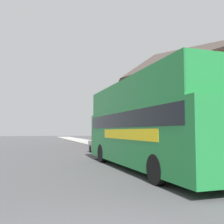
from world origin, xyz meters
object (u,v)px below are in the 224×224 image
(tour_bus, at_px, (143,131))
(lamp_post_nearest, at_px, (213,89))
(lamp_post_second, at_px, (144,112))
(parked_car_ahead_of_bus, at_px, (104,145))

(tour_bus, distance_m, lamp_post_nearest, 3.71)
(tour_bus, height_order, lamp_post_second, lamp_post_second)
(parked_car_ahead_of_bus, height_order, lamp_post_second, lamp_post_second)
(tour_bus, height_order, parked_car_ahead_of_bus, tour_bus)
(lamp_post_nearest, bearing_deg, lamp_post_second, 88.84)
(tour_bus, relative_size, lamp_post_second, 2.62)
(tour_bus, xyz_separation_m, lamp_post_nearest, (2.10, -2.51, 1.75))
(tour_bus, bearing_deg, lamp_post_nearest, -51.16)
(parked_car_ahead_of_bus, xyz_separation_m, lamp_post_second, (1.69, -4.22, 2.45))
(parked_car_ahead_of_bus, distance_m, lamp_post_second, 5.17)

